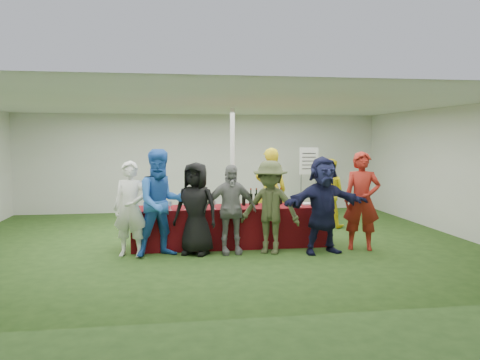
{
  "coord_description": "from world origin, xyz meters",
  "views": [
    {
      "loc": [
        -0.87,
        -9.04,
        2.02
      ],
      "look_at": [
        0.43,
        -0.39,
        1.25
      ],
      "focal_mm": 35.0,
      "sensor_mm": 36.0,
      "label": 1
    }
  ],
  "objects": [
    {
      "name": "customer_4",
      "position": [
        0.86,
        -1.06,
        0.82
      ],
      "size": [
        1.22,
        1.02,
        1.64
      ],
      "primitive_type": "imported",
      "rotation": [
        0.0,
        0.0,
        -0.46
      ],
      "color": "#414928",
      "rests_on": "ground"
    },
    {
      "name": "wine_list_sign",
      "position": [
        2.7,
        2.69,
        1.32
      ],
      "size": [
        0.5,
        0.03,
        1.8
      ],
      "color": "slate",
      "rests_on": "ground"
    },
    {
      "name": "customer_2",
      "position": [
        -0.43,
        -0.93,
        0.81
      ],
      "size": [
        0.94,
        0.81,
        1.62
      ],
      "primitive_type": "imported",
      "rotation": [
        0.0,
        0.0,
        -0.45
      ],
      "color": "black",
      "rests_on": "ground"
    },
    {
      "name": "ground",
      "position": [
        0.0,
        0.0,
        0.0
      ],
      "size": [
        60.0,
        60.0,
        0.0
      ],
      "primitive_type": "plane",
      "color": "#284719",
      "rests_on": "ground"
    },
    {
      "name": "wine_glasses",
      "position": [
        -0.28,
        -0.65,
        0.86
      ],
      "size": [
        2.73,
        0.16,
        0.16
      ],
      "color": "silver",
      "rests_on": "serving_table"
    },
    {
      "name": "bar_towel",
      "position": [
        1.8,
        -0.34,
        0.77
      ],
      "size": [
        0.25,
        0.18,
        0.03
      ],
      "primitive_type": "cube",
      "color": "white",
      "rests_on": "serving_table"
    },
    {
      "name": "water_bottle",
      "position": [
        0.34,
        -0.31,
        0.85
      ],
      "size": [
        0.07,
        0.07,
        0.23
      ],
      "color": "silver",
      "rests_on": "serving_table"
    },
    {
      "name": "tent",
      "position": [
        0.5,
        1.2,
        1.35
      ],
      "size": [
        10.0,
        10.0,
        10.0
      ],
      "color": "white",
      "rests_on": "ground"
    },
    {
      "name": "customer_3",
      "position": [
        0.17,
        -0.98,
        0.79
      ],
      "size": [
        0.94,
        0.43,
        1.58
      ],
      "primitive_type": "imported",
      "rotation": [
        0.0,
        0.0,
        0.05
      ],
      "color": "gray",
      "rests_on": "ground"
    },
    {
      "name": "staff_back",
      "position": [
        2.71,
        1.19,
        0.79
      ],
      "size": [
        0.96,
        0.9,
        1.57
      ],
      "primitive_type": "imported",
      "rotation": [
        0.0,
        0.0,
        2.61
      ],
      "color": "yellow",
      "rests_on": "ground"
    },
    {
      "name": "customer_0",
      "position": [
        -1.55,
        -0.9,
        0.82
      ],
      "size": [
        0.68,
        0.53,
        1.65
      ],
      "primitive_type": "imported",
      "rotation": [
        0.0,
        0.0,
        -0.25
      ],
      "color": "white",
      "rests_on": "ground"
    },
    {
      "name": "customer_5",
      "position": [
        1.79,
        -1.19,
        0.86
      ],
      "size": [
        1.65,
        0.74,
        1.72
      ],
      "primitive_type": "imported",
      "rotation": [
        0.0,
        0.0,
        0.15
      ],
      "color": "#16183A",
      "rests_on": "ground"
    },
    {
      "name": "staff_pourer",
      "position": [
        1.29,
        0.83,
        0.92
      ],
      "size": [
        0.76,
        0.59,
        1.83
      ],
      "primitive_type": "imported",
      "rotation": [
        0.0,
        0.0,
        2.89
      ],
      "color": "gold",
      "rests_on": "ground"
    },
    {
      "name": "wine_bottles",
      "position": [
        0.91,
        -0.24,
        0.87
      ],
      "size": [
        0.81,
        0.15,
        0.32
      ],
      "color": "black",
      "rests_on": "serving_table"
    },
    {
      "name": "customer_6",
      "position": [
        2.58,
        -1.02,
        0.9
      ],
      "size": [
        0.76,
        0.62,
        1.79
      ],
      "primitive_type": "imported",
      "rotation": [
        0.0,
        0.0,
        -0.34
      ],
      "color": "maroon",
      "rests_on": "ground"
    },
    {
      "name": "customer_1",
      "position": [
        -1.02,
        -0.98,
        0.92
      ],
      "size": [
        1.06,
        0.93,
        1.85
      ],
      "primitive_type": "imported",
      "rotation": [
        0.0,
        0.0,
        0.29
      ],
      "color": "blue",
      "rests_on": "ground"
    },
    {
      "name": "dump_bucket",
      "position": [
        1.9,
        -0.61,
        0.84
      ],
      "size": [
        0.26,
        0.26,
        0.18
      ],
      "primitive_type": "cylinder",
      "color": "slate",
      "rests_on": "serving_table"
    },
    {
      "name": "serving_table",
      "position": [
        0.23,
        -0.39,
        0.38
      ],
      "size": [
        3.6,
        0.8,
        0.75
      ],
      "primitive_type": "cube",
      "color": "#640B0D",
      "rests_on": "ground"
    }
  ]
}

